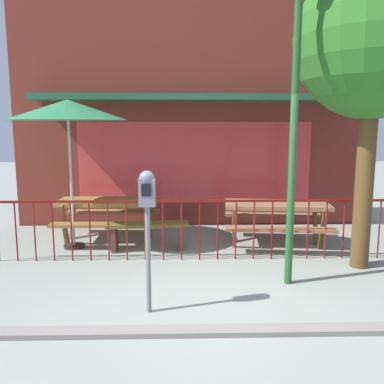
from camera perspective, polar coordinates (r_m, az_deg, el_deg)
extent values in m
plane|color=gray|center=(4.79, 2.13, -16.90)|extent=(40.00, 40.00, 0.00)
cube|color=#431620|center=(9.10, 0.35, -4.19)|extent=(7.53, 0.54, 0.01)
cube|color=maroon|center=(8.86, 0.36, 11.96)|extent=(7.53, 0.50, 5.07)
cube|color=#D83838|center=(8.63, 0.41, 4.16)|extent=(4.89, 0.02, 1.70)
cube|color=#255836|center=(8.26, 0.50, 13.05)|extent=(6.40, 0.73, 0.12)
cube|color=maroon|center=(6.37, 1.09, -1.27)|extent=(6.32, 0.04, 0.04)
cylinder|color=maroon|center=(6.96, -23.37, -5.12)|extent=(0.02, 0.02, 0.95)
cylinder|color=maroon|center=(6.86, -21.14, -5.19)|extent=(0.02, 0.02, 0.95)
cylinder|color=maroon|center=(6.77, -18.84, -5.25)|extent=(0.02, 0.02, 0.95)
cylinder|color=maroon|center=(6.69, -16.48, -5.30)|extent=(0.02, 0.02, 0.95)
cylinder|color=maroon|center=(6.62, -14.07, -5.35)|extent=(0.02, 0.02, 0.95)
cylinder|color=maroon|center=(6.57, -11.61, -5.39)|extent=(0.02, 0.02, 0.95)
cylinder|color=maroon|center=(6.52, -9.11, -5.41)|extent=(0.02, 0.02, 0.95)
cylinder|color=maroon|center=(6.49, -6.59, -5.43)|extent=(0.02, 0.02, 0.95)
cylinder|color=maroon|center=(6.47, -4.04, -5.43)|extent=(0.02, 0.02, 0.95)
cylinder|color=maroon|center=(6.46, -1.48, -5.43)|extent=(0.02, 0.02, 0.95)
cylinder|color=maroon|center=(6.47, 1.07, -5.41)|extent=(0.02, 0.02, 0.95)
cylinder|color=maroon|center=(6.49, 3.62, -5.39)|extent=(0.02, 0.02, 0.95)
cylinder|color=maroon|center=(6.52, 6.15, -5.35)|extent=(0.02, 0.02, 0.95)
cylinder|color=maroon|center=(6.56, 8.65, -5.31)|extent=(0.02, 0.02, 0.95)
cylinder|color=maroon|center=(6.62, 11.11, -5.25)|extent=(0.02, 0.02, 0.95)
cylinder|color=maroon|center=(6.69, 13.52, -5.19)|extent=(0.02, 0.02, 0.95)
cylinder|color=maroon|center=(6.77, 15.88, -5.12)|extent=(0.02, 0.02, 0.95)
cylinder|color=maroon|center=(6.86, 18.18, -5.04)|extent=(0.02, 0.02, 0.95)
cylinder|color=maroon|center=(6.96, 20.42, -4.96)|extent=(0.02, 0.02, 0.95)
cylinder|color=maroon|center=(7.07, 22.59, -4.87)|extent=(0.02, 0.02, 0.95)
cylinder|color=maroon|center=(7.19, 24.69, -4.78)|extent=(0.02, 0.02, 0.95)
cube|color=olive|center=(7.62, -11.64, -1.33)|extent=(1.81, 0.78, 0.07)
cube|color=olive|center=(7.15, -12.39, -4.50)|extent=(1.80, 0.28, 0.05)
cube|color=olive|center=(8.21, -10.85, -2.69)|extent=(1.80, 0.28, 0.05)
cube|color=brown|center=(7.60, -17.43, -4.44)|extent=(0.07, 0.35, 0.78)
cube|color=brown|center=(8.13, -16.31, -3.52)|extent=(0.07, 0.35, 0.78)
cube|color=brown|center=(7.32, -6.26, -4.59)|extent=(0.07, 0.35, 0.78)
cube|color=brown|center=(7.86, -5.87, -3.62)|extent=(0.07, 0.35, 0.78)
cube|color=#895F41|center=(7.31, 11.77, -1.77)|extent=(1.87, 0.95, 0.07)
cube|color=#935A3E|center=(6.85, 12.25, -5.11)|extent=(1.82, 0.45, 0.05)
cube|color=brown|center=(7.91, 11.21, -3.15)|extent=(1.82, 0.45, 0.05)
cube|color=brown|center=(7.07, 5.98, -5.08)|extent=(0.11, 0.35, 0.78)
cube|color=brown|center=(7.61, 5.88, -4.05)|extent=(0.11, 0.35, 0.78)
cube|color=brown|center=(7.26, 17.76, -5.10)|extent=(0.11, 0.35, 0.78)
cube|color=brown|center=(7.79, 16.83, -4.09)|extent=(0.11, 0.35, 0.78)
cylinder|color=black|center=(7.52, -16.13, -7.25)|extent=(0.36, 0.36, 0.05)
cylinder|color=#BBB3B0|center=(7.27, -16.56, 2.02)|extent=(0.04, 0.04, 2.49)
cone|color=#2C7F4C|center=(7.23, -16.97, 10.92)|extent=(1.99, 1.99, 0.34)
cube|color=brown|center=(7.00, -6.24, -4.54)|extent=(1.42, 0.42, 0.06)
cube|color=#562F26|center=(7.09, -10.77, -6.36)|extent=(0.08, 0.29, 0.45)
cube|color=#51351C|center=(7.08, -1.64, -6.23)|extent=(0.08, 0.29, 0.45)
cylinder|color=slate|center=(4.68, -6.13, -9.42)|extent=(0.06, 0.06, 1.24)
cube|color=slate|center=(4.49, -6.30, -0.05)|extent=(0.18, 0.14, 0.31)
sphere|color=slate|center=(4.47, -6.34, 1.90)|extent=(0.17, 0.17, 0.17)
cube|color=black|center=(4.41, -6.39, 0.27)|extent=(0.11, 0.01, 0.14)
cylinder|color=brown|center=(6.50, 22.97, 1.75)|extent=(0.26, 0.26, 2.69)
sphere|color=#2E6E24|center=(6.56, 24.10, 18.93)|extent=(2.22, 2.22, 2.22)
cylinder|color=#245226|center=(5.43, 13.99, 7.56)|extent=(0.10, 0.10, 3.95)
cube|color=gray|center=(4.44, 2.46, -19.13)|extent=(10.54, 0.20, 0.11)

